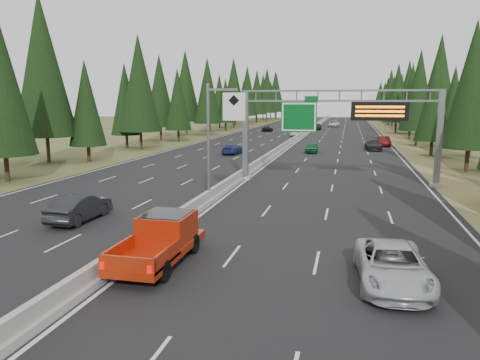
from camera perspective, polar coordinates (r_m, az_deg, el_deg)
road at (r=85.76m, az=6.94°, el=4.87°), size 32.00×260.00×0.08m
shoulder_right at (r=85.71m, az=18.89°, el=4.42°), size 3.60×260.00×0.06m
shoulder_left at (r=89.42m, az=-4.51°, el=5.10°), size 3.60×260.00×0.06m
median_barrier at (r=85.73m, az=6.95°, el=5.12°), size 0.70×260.00×0.85m
sign_gantry at (r=39.91m, az=12.84°, el=6.95°), size 16.75×0.98×7.80m
hov_sign_pole at (r=31.23m, az=-2.87°, el=5.53°), size 2.80×0.50×8.00m
tree_row_right at (r=84.28m, az=22.50°, el=10.38°), size 11.77×239.16×18.83m
tree_row_left at (r=88.71m, az=-7.69°, el=11.24°), size 12.22×243.91×18.92m
silver_minivan at (r=18.70m, az=18.09°, el=-9.87°), size 2.84×5.61×1.52m
red_pickup at (r=20.58m, az=-9.34°, el=-6.73°), size 2.18×6.11×1.99m
car_ahead_green at (r=64.12m, az=8.75°, el=3.93°), size 1.67×4.05×1.37m
car_ahead_dkred at (r=76.23m, az=17.12°, el=4.54°), size 2.00×4.67×1.50m
car_ahead_dkgrey at (r=69.46m, az=15.95°, el=4.15°), size 2.38×5.26×1.50m
car_ahead_white at (r=131.46m, az=11.39°, el=6.73°), size 2.88×5.98×1.64m
car_ahead_far at (r=116.18m, az=9.35°, el=6.43°), size 2.25×4.78×1.58m
car_onc_near at (r=28.60m, az=-18.97°, el=-3.19°), size 1.67×4.74×1.56m
car_onc_blue at (r=61.66m, az=-0.91°, el=3.81°), size 2.23×4.78×1.35m
car_onc_white at (r=94.89m, az=6.65°, el=5.84°), size 2.36×4.92×1.62m
car_onc_far at (r=109.52m, az=3.40°, el=6.29°), size 2.54×4.93×1.33m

